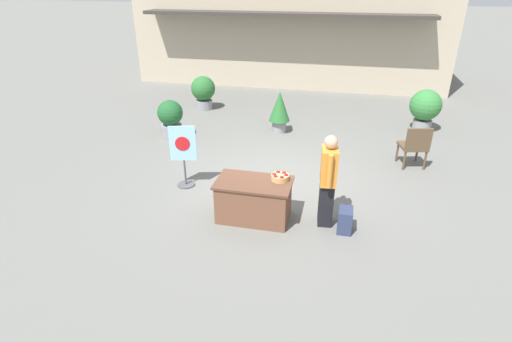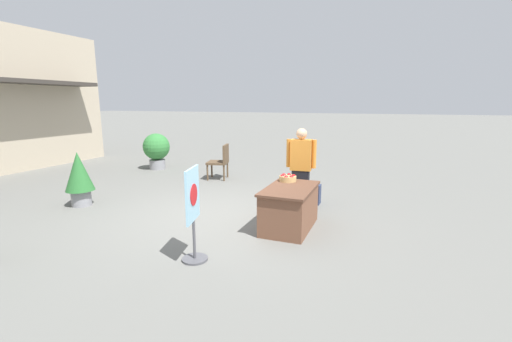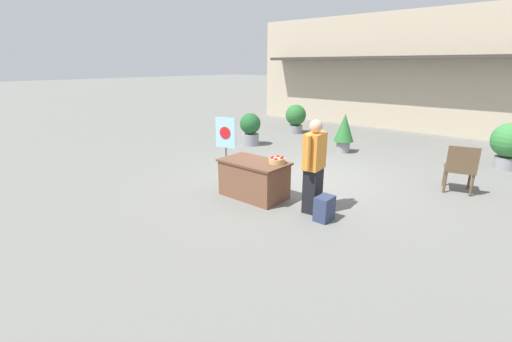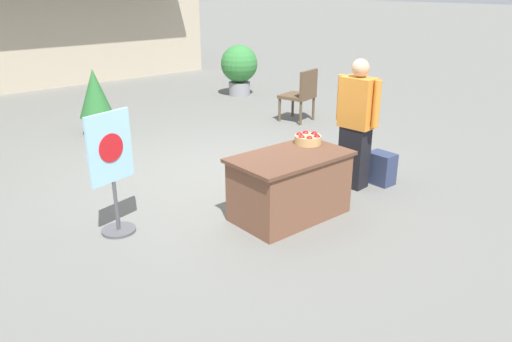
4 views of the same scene
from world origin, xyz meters
TOP-DOWN VIEW (x-y plane):
  - ground_plane at (0.00, 0.00)m, footprint 120.00×120.00m
  - display_table at (-0.12, -1.50)m, footprint 1.33×0.78m
  - apple_basket at (0.31, -1.33)m, footprint 0.31×0.31m
  - person_visitor at (1.14, -1.37)m, footprint 0.30×0.61m
  - backpack at (1.49, -1.56)m, footprint 0.24×0.34m
  - poster_board at (-1.78, -0.61)m, footprint 0.52×0.36m
  - patio_chair at (2.91, 1.37)m, footprint 0.67×0.67m
  - potted_plant_near_right at (3.48, 3.99)m, footprint 0.85×0.85m
  - potted_plant_far_right at (-0.44, 2.98)m, footprint 0.58×0.58m

SIDE VIEW (x-z plane):
  - ground_plane at x=0.00m, z-range 0.00..0.00m
  - backpack at x=1.49m, z-range 0.00..0.42m
  - display_table at x=-0.12m, z-range 0.00..0.74m
  - patio_chair at x=2.91m, z-range 0.06..1.05m
  - potted_plant_far_right at x=-0.44m, z-range 0.07..1.22m
  - potted_plant_near_right at x=3.48m, z-range 0.09..1.25m
  - poster_board at x=-1.78m, z-range 0.04..1.35m
  - apple_basket at x=0.31m, z-range 0.73..0.86m
  - person_visitor at x=1.14m, z-range 0.02..1.66m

